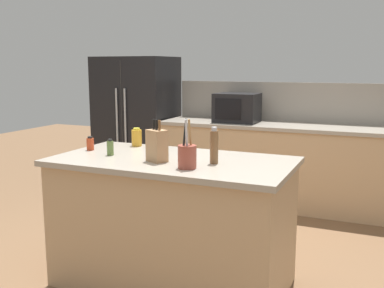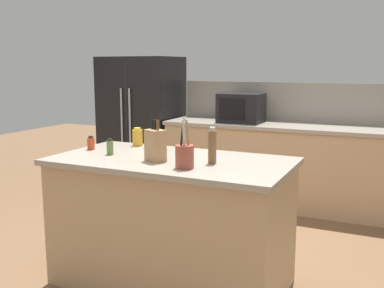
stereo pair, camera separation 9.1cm
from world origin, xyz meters
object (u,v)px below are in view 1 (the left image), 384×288
object	(u,v)px
utensil_crock	(187,156)
spice_jar_paprika	(90,144)
pepper_grinder	(214,146)
spice_jar_oregano	(110,148)
refrigerator	(137,123)
knife_block	(157,145)
microwave	(237,108)
honey_jar	(137,137)

from	to	relation	value
utensil_crock	spice_jar_paprika	size ratio (longest dim) A/B	2.95
pepper_grinder	spice_jar_oregano	xyz separation A→B (m)	(-0.80, -0.04, -0.06)
pepper_grinder	spice_jar_oregano	distance (m)	0.80
refrigerator	knife_block	size ratio (longest dim) A/B	5.87
knife_block	microwave	bearing A→B (deg)	120.47
honey_jar	spice_jar_paprika	bearing A→B (deg)	-127.74
microwave	spice_jar_paprika	distance (m)	2.22
microwave	knife_block	bearing A→B (deg)	-85.52
knife_block	utensil_crock	distance (m)	0.30
spice_jar_oregano	knife_block	bearing A→B (deg)	-7.99
refrigerator	knife_block	world-z (taller)	refrigerator
knife_block	spice_jar_oregano	xyz separation A→B (m)	(-0.42, 0.06, -0.06)
refrigerator	knife_block	bearing A→B (deg)	-56.66
refrigerator	spice_jar_oregano	distance (m)	2.59
spice_jar_paprika	honey_jar	bearing A→B (deg)	52.26
refrigerator	spice_jar_oregano	world-z (taller)	refrigerator
knife_block	spice_jar_paprika	world-z (taller)	knife_block
knife_block	spice_jar_oregano	bearing A→B (deg)	-162.00
refrigerator	pepper_grinder	world-z (taller)	refrigerator
refrigerator	honey_jar	world-z (taller)	refrigerator
honey_jar	spice_jar_paprika	xyz separation A→B (m)	(-0.24, -0.31, -0.02)
microwave	honey_jar	xyz separation A→B (m)	(-0.26, -1.85, -0.10)
refrigerator	pepper_grinder	size ratio (longest dim) A/B	6.85
pepper_grinder	honey_jar	world-z (taller)	pepper_grinder
refrigerator	utensil_crock	size ratio (longest dim) A/B	5.32
microwave	pepper_grinder	xyz separation A→B (m)	(0.56, -2.23, -0.05)
pepper_grinder	spice_jar_paprika	size ratio (longest dim) A/B	2.29
refrigerator	utensil_crock	xyz separation A→B (m)	(1.84, -2.48, 0.17)
honey_jar	utensil_crock	bearing A→B (deg)	-38.99
microwave	knife_block	size ratio (longest dim) A/B	1.70
refrigerator	microwave	world-z (taller)	refrigerator
microwave	spice_jar_paprika	bearing A→B (deg)	-102.95
microwave	honey_jar	size ratio (longest dim) A/B	3.31
honey_jar	knife_block	bearing A→B (deg)	-47.12
microwave	spice_jar_oregano	xyz separation A→B (m)	(-0.24, -2.27, -0.11)
honey_jar	pepper_grinder	bearing A→B (deg)	-24.58
pepper_grinder	spice_jar_paprika	world-z (taller)	pepper_grinder
utensil_crock	pepper_grinder	bearing A→B (deg)	62.16
microwave	knife_block	xyz separation A→B (m)	(0.18, -2.33, -0.05)
pepper_grinder	honey_jar	distance (m)	0.91
honey_jar	spice_jar_oregano	size ratio (longest dim) A/B	1.24
microwave	spice_jar_oregano	distance (m)	2.28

